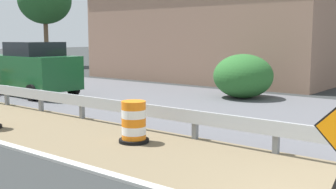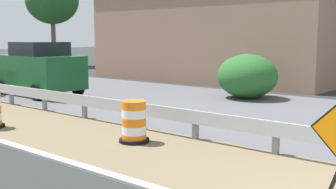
{
  "view_description": "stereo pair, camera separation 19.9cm",
  "coord_description": "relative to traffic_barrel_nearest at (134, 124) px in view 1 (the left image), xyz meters",
  "views": [
    {
      "loc": [
        -6.27,
        -1.28,
        2.43
      ],
      "look_at": [
        1.04,
        4.54,
        1.16
      ],
      "focal_mm": 45.17,
      "sensor_mm": 36.0,
      "label": 1
    },
    {
      "loc": [
        -6.15,
        -1.44,
        2.43
      ],
      "look_at": [
        1.04,
        4.54,
        1.16
      ],
      "focal_mm": 45.17,
      "sensor_mm": 36.0,
      "label": 2
    }
  ],
  "objects": [
    {
      "name": "bush_roadside",
      "position": [
        8.04,
        1.53,
        0.45
      ],
      "size": [
        2.39,
        2.39,
        1.76
      ],
      "primitive_type": "ellipsoid",
      "color": "#286028",
      "rests_on": "ground"
    },
    {
      "name": "traffic_barrel_nearest",
      "position": [
        0.0,
        0.0,
        0.0
      ],
      "size": [
        0.71,
        0.71,
        0.97
      ],
      "color": "orange",
      "rests_on": "ground"
    },
    {
      "name": "tree_roadside",
      "position": [
        14.03,
        22.9,
        4.94
      ],
      "size": [
        4.27,
        4.27,
        7.32
      ],
      "color": "brown",
      "rests_on": "ground"
    },
    {
      "name": "roadside_shop_near",
      "position": [
        13.94,
        6.66,
        2.19
      ],
      "size": [
        7.18,
        14.46,
        5.23
      ],
      "color": "#93705B",
      "rests_on": "ground"
    },
    {
      "name": "guardrail_median",
      "position": [
        1.09,
        -2.99,
        0.08
      ],
      "size": [
        0.18,
        51.71,
        0.71
      ],
      "color": "#ADB2B7",
      "rests_on": "ground"
    },
    {
      "name": "car_lead_near_lane",
      "position": [
        3.27,
        8.78,
        0.68
      ],
      "size": [
        2.26,
        4.28,
        2.23
      ],
      "rotation": [
        0.0,
        0.0,
        1.54
      ],
      "color": "#195128",
      "rests_on": "ground"
    },
    {
      "name": "utility_pole_near",
      "position": [
        11.09,
        3.69,
        3.29
      ],
      "size": [
        0.24,
        1.8,
        7.14
      ],
      "color": "brown",
      "rests_on": "ground"
    }
  ]
}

